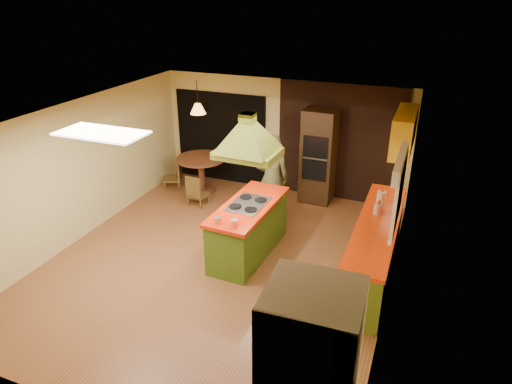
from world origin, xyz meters
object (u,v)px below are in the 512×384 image
at_px(man, 272,179).
at_px(refrigerator, 309,381).
at_px(kitchen_island, 248,229).
at_px(wall_oven, 318,156).
at_px(canister_large, 381,198).
at_px(dining_table, 201,167).

relative_size(man, refrigerator, 0.89).
relative_size(kitchen_island, man, 1.08).
distance_m(refrigerator, wall_oven, 5.99).
bearing_deg(refrigerator, canister_large, 86.21).
xyz_separation_m(dining_table, canister_large, (4.04, -1.16, 0.47)).
xyz_separation_m(wall_oven, dining_table, (-2.54, -0.48, -0.44)).
xyz_separation_m(kitchen_island, refrigerator, (1.95, -3.28, 0.52)).
bearing_deg(dining_table, canister_large, -16.04).
distance_m(wall_oven, dining_table, 2.62).
height_order(man, wall_oven, wall_oven).
bearing_deg(dining_table, wall_oven, 10.72).
xyz_separation_m(kitchen_island, canister_large, (2.05, 0.90, 0.55)).
height_order(refrigerator, wall_oven, wall_oven).
height_order(kitchen_island, dining_table, kitchen_island).
height_order(kitchen_island, man, man).
relative_size(refrigerator, dining_table, 1.86).
distance_m(refrigerator, dining_table, 6.65).
xyz_separation_m(kitchen_island, dining_table, (-1.99, 2.06, 0.09)).
height_order(kitchen_island, canister_large, canister_large).
bearing_deg(kitchen_island, dining_table, 136.85).
xyz_separation_m(refrigerator, canister_large, (0.10, 4.18, 0.03)).
distance_m(man, refrigerator, 5.00).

